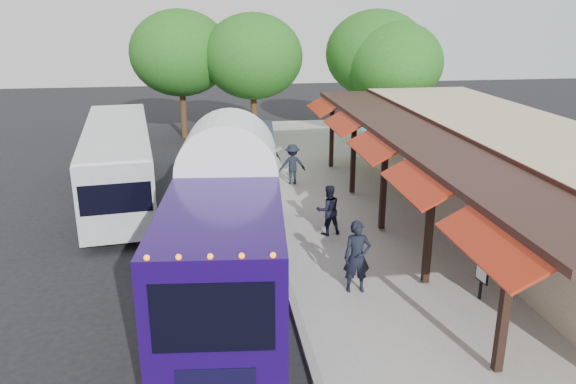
{
  "coord_description": "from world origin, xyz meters",
  "views": [
    {
      "loc": [
        -1.94,
        -13.22,
        7.37
      ],
      "look_at": [
        0.5,
        3.65,
        1.8
      ],
      "focal_mm": 35.0,
      "sensor_mm": 36.0,
      "label": 1
    }
  ],
  "objects_px": {
    "ped_a": "(357,257)",
    "ped_c": "(268,161)",
    "ped_b": "(328,210)",
    "sign_board": "(482,273)",
    "coach_bus": "(231,218)",
    "city_bus": "(119,160)",
    "ped_d": "(292,164)"
  },
  "relations": [
    {
      "from": "ped_a",
      "to": "ped_c",
      "type": "relative_size",
      "value": 1.07
    },
    {
      "from": "ped_b",
      "to": "sign_board",
      "type": "xyz_separation_m",
      "value": [
        2.99,
        -4.95,
        -0.12
      ]
    },
    {
      "from": "ped_b",
      "to": "ped_c",
      "type": "distance_m",
      "value": 6.44
    },
    {
      "from": "coach_bus",
      "to": "city_bus",
      "type": "bearing_deg",
      "value": 121.72
    },
    {
      "from": "coach_bus",
      "to": "ped_d",
      "type": "distance_m",
      "value": 9.42
    },
    {
      "from": "ped_a",
      "to": "ped_d",
      "type": "height_order",
      "value": "ped_a"
    },
    {
      "from": "ped_a",
      "to": "coach_bus",
      "type": "bearing_deg",
      "value": 167.62
    },
    {
      "from": "coach_bus",
      "to": "ped_c",
      "type": "height_order",
      "value": "coach_bus"
    },
    {
      "from": "ped_b",
      "to": "sign_board",
      "type": "bearing_deg",
      "value": 112.47
    },
    {
      "from": "ped_c",
      "to": "sign_board",
      "type": "distance_m",
      "value": 12.05
    },
    {
      "from": "coach_bus",
      "to": "sign_board",
      "type": "distance_m",
      "value": 6.72
    },
    {
      "from": "city_bus",
      "to": "ped_c",
      "type": "distance_m",
      "value": 6.26
    },
    {
      "from": "coach_bus",
      "to": "ped_b",
      "type": "height_order",
      "value": "coach_bus"
    },
    {
      "from": "ped_c",
      "to": "city_bus",
      "type": "bearing_deg",
      "value": 5.25
    },
    {
      "from": "ped_b",
      "to": "ped_d",
      "type": "bearing_deg",
      "value": -95.51
    },
    {
      "from": "ped_a",
      "to": "city_bus",
      "type": "bearing_deg",
      "value": 133.05
    },
    {
      "from": "city_bus",
      "to": "ped_b",
      "type": "bearing_deg",
      "value": -42.04
    },
    {
      "from": "coach_bus",
      "to": "sign_board",
      "type": "relative_size",
      "value": 11.12
    },
    {
      "from": "ped_b",
      "to": "ped_c",
      "type": "relative_size",
      "value": 0.92
    },
    {
      "from": "city_bus",
      "to": "ped_d",
      "type": "bearing_deg",
      "value": -2.09
    },
    {
      "from": "sign_board",
      "to": "ped_b",
      "type": "bearing_deg",
      "value": 113.44
    },
    {
      "from": "coach_bus",
      "to": "ped_c",
      "type": "xyz_separation_m",
      "value": [
        2.05,
        9.36,
        -0.97
      ]
    },
    {
      "from": "city_bus",
      "to": "sign_board",
      "type": "bearing_deg",
      "value": -51.31
    },
    {
      "from": "ped_c",
      "to": "sign_board",
      "type": "xyz_separation_m",
      "value": [
        4.29,
        -11.26,
        -0.19
      ]
    },
    {
      "from": "ped_a",
      "to": "sign_board",
      "type": "height_order",
      "value": "ped_a"
    },
    {
      "from": "coach_bus",
      "to": "ped_a",
      "type": "height_order",
      "value": "coach_bus"
    },
    {
      "from": "ped_c",
      "to": "ped_d",
      "type": "height_order",
      "value": "ped_c"
    },
    {
      "from": "ped_c",
      "to": "ped_d",
      "type": "xyz_separation_m",
      "value": [
        0.98,
        -0.49,
        -0.06
      ]
    },
    {
      "from": "coach_bus",
      "to": "ped_b",
      "type": "distance_m",
      "value": 4.65
    },
    {
      "from": "coach_bus",
      "to": "sign_board",
      "type": "bearing_deg",
      "value": -11.35
    },
    {
      "from": "ped_d",
      "to": "city_bus",
      "type": "bearing_deg",
      "value": 4.45
    },
    {
      "from": "ped_b",
      "to": "city_bus",
      "type": "bearing_deg",
      "value": -43.63
    }
  ]
}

